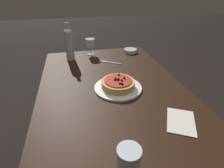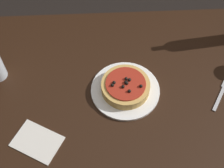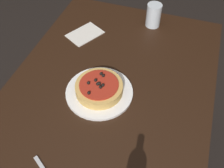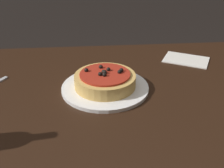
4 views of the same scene
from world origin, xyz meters
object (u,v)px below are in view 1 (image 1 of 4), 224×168
side_bowl (130,51)px  fork (109,62)px  dinner_plate (118,88)px  pizza (118,84)px  wine_bottle (69,44)px  water_cup (128,163)px  dining_table (112,98)px  wine_glass (90,43)px

side_bowl → fork: side_bowl is taller
dinner_plate → pizza: bearing=71.6°
wine_bottle → water_cup: (1.10, 0.16, -0.07)m
dining_table → fork: 0.40m
pizza → wine_glass: bearing=-171.6°
water_cup → dinner_plate: bearing=168.8°
dining_table → wine_glass: (-0.60, -0.06, 0.19)m
pizza → wine_bottle: 0.62m
dinner_plate → wine_glass: (-0.63, -0.09, 0.10)m
water_cup → side_bowl: size_ratio=1.07×
dinner_plate → wine_bottle: wine_bottle is taller
wine_glass → fork: size_ratio=0.86×
wine_glass → wine_bottle: 0.20m
dining_table → side_bowl: side_bowl is taller
wine_bottle → dining_table: bearing=25.1°
water_cup → wine_bottle: bearing=-171.5°
dining_table → wine_bottle: wine_bottle is taller
wine_bottle → fork: 0.35m
side_bowl → fork: (0.19, -0.25, -0.01)m
dinner_plate → pizza: (0.00, 0.00, 0.03)m
dinner_plate → pizza: 0.03m
dinner_plate → fork: dinner_plate is taller
pizza → wine_glass: wine_glass is taller
dinner_plate → water_cup: bearing=-11.2°
pizza → fork: (-0.41, 0.03, -0.03)m
wine_bottle → fork: (0.13, 0.30, -0.13)m
pizza → wine_glass: (-0.63, -0.09, 0.07)m
wine_glass → side_bowl: bearing=85.9°
dining_table → dinner_plate: dinner_plate is taller
dining_table → dinner_plate: 0.10m
dining_table → dinner_plate: size_ratio=4.85×
wine_glass → fork: bearing=28.9°
fork → dinner_plate: bearing=118.8°
wine_bottle → side_bowl: size_ratio=2.55×
dining_table → side_bowl: 0.66m
pizza → side_bowl: size_ratio=1.71×
dining_table → fork: bearing=171.6°
side_bowl → fork: bearing=-52.7°
pizza → side_bowl: pizza is taller
dinner_plate → side_bowl: side_bowl is taller
wine_bottle → water_cup: 1.11m
water_cup → wine_glass: bearing=179.2°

